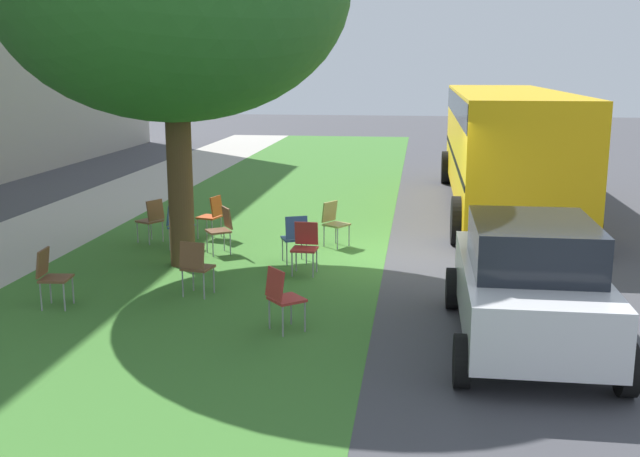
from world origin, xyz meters
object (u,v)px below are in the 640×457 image
Objects in this scene: chair_1 at (196,264)px; chair_5 at (152,217)px; chair_3 at (51,273)px; chair_8 at (282,294)px; parked_car at (529,283)px; chair_0 at (334,220)px; chair_2 at (305,244)px; chair_6 at (295,235)px; chair_4 at (222,227)px; chair_7 at (178,222)px; chair_9 at (212,214)px; school_bus at (505,138)px.

chair_1 is 3.87m from chair_5.
chair_8 is (-0.58, -3.54, 0.00)m from chair_3.
parked_car reaches higher than chair_5.
chair_3 is (-4.38, 3.66, 0.00)m from chair_0.
chair_2 and chair_5 have the same top height.
parked_car is (-3.66, -3.56, 0.32)m from chair_6.
chair_0 and chair_2 have the same top height.
parked_car reaches higher than chair_6.
chair_6 is (-0.53, -1.49, 0.00)m from chair_4.
chair_2 is 1.00× the size of chair_8.
chair_6 is at bearing 159.35° from chair_0.
chair_4 is 1.00× the size of chair_7.
chair_0 is 1.00× the size of chair_4.
chair_9 is (1.75, 2.01, 0.00)m from chair_6.
chair_3 is 11.58m from school_bus.
chair_3 is 1.00× the size of chair_8.
school_bus is at bearing -21.97° from chair_8.
chair_0 is 2.57m from chair_9.
chair_1 and chair_4 have the same top height.
chair_2 is 1.00× the size of chair_6.
parked_car is at bearing -129.71° from chair_4.
chair_2 is at bearing -117.88° from chair_7.
chair_5 is at bearing 122.73° from school_bus.
chair_7 is 1.00× the size of chair_8.
chair_3 and chair_8 have the same top height.
chair_0 is 5.70m from chair_3.
chair_5 and chair_6 have the same top height.
chair_1 is 1.00× the size of chair_6.
school_bus reaches higher than chair_7.
parked_car is (-1.49, -4.75, 0.32)m from chair_1.
chair_8 is (-2.90, -0.13, 0.00)m from chair_2.
chair_0 is 0.24× the size of parked_car.
chair_4 is at bearing 50.29° from parked_car.
chair_2 is at bearing -136.25° from chair_9.
chair_1 is 1.00× the size of chair_2.
chair_0 is 3.03m from chair_7.
parked_car is (-5.07, -3.03, 0.32)m from chair_0.
chair_0 is 1.00× the size of chair_7.
chair_1 is 1.00× the size of chair_9.
chair_5 is (0.66, 1.61, 0.00)m from chair_4.
chair_4 is 1.00× the size of chair_8.
parked_car reaches higher than chair_4.
chair_8 is at bearing -173.39° from chair_6.
chair_6 and chair_7 have the same top height.
chair_6 is 2.56m from chair_7.
chair_5 is at bearing 36.46° from chair_8.
chair_0 is at bearing -86.65° from chair_5.
chair_1 is 2.10m from chair_3.
chair_6 is at bearing -109.80° from chair_4.
chair_7 and chair_8 have the same top height.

